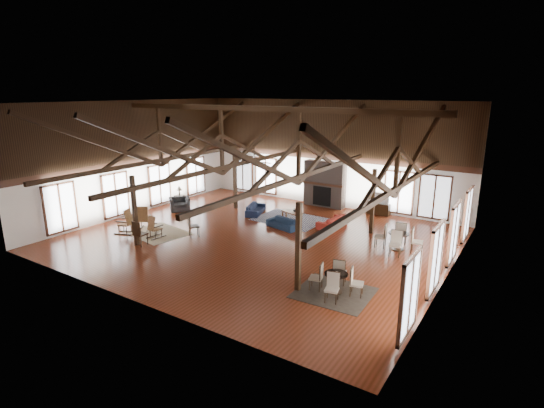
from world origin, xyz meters
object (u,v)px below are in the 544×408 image
Objects in this scene: sofa_navy_front at (282,223)px; cafe_table_far at (398,238)px; sofa_navy_left at (256,209)px; coffee_table at (292,213)px; sofa_orange at (332,221)px; armchair at (180,204)px; cafe_table_near at (336,279)px; tv_console at (379,209)px.

cafe_table_far reaches higher than sofa_navy_front.
sofa_navy_left is 0.89× the size of cafe_table_far.
coffee_table is 6.07m from cafe_table_far.
sofa_navy_front is 0.83× the size of cafe_table_far.
cafe_table_far is at bearing 77.50° from sofa_orange.
cafe_table_near reaches higher than armchair.
armchair reaches higher than tv_console.
cafe_table_near reaches higher than sofa_navy_front.
coffee_table is (-0.33, 1.50, 0.13)m from sofa_navy_front.
cafe_table_near is at bearing 34.12° from sofa_orange.
cafe_table_far is (5.92, -1.34, 0.15)m from coffee_table.
sofa_orange is 8.63m from armchair.
cafe_table_far is at bearing 83.63° from cafe_table_near.
coffee_table is 6.45m from armchair.
sofa_navy_left is 2.22m from coffee_table.
sofa_navy_front is 2.89m from sofa_navy_left.
tv_console is (9.60, 5.28, -0.05)m from armchair.
coffee_table is at bearing -80.95° from sofa_orange.
coffee_table is at bearing -105.58° from sofa_navy_left.
coffee_table is at bearing 115.22° from sofa_navy_front.
cafe_table_near reaches higher than sofa_navy_left.
sofa_orange is at bearing 159.42° from cafe_table_far.
armchair is 10.96m from tv_console.
sofa_orange is 1.66× the size of armchair.
cafe_table_far is at bearing -48.12° from armchair.
sofa_orange reaches higher than sofa_navy_front.
sofa_navy_front is at bearing -178.38° from cafe_table_far.
sofa_navy_left is 6.66m from tv_console.
tv_console is (3.44, 3.38, -0.06)m from coffee_table.
sofa_orange is at bearing -37.79° from armchair.
tv_console is (-1.93, 9.73, -0.17)m from cafe_table_near.
cafe_table_far is 5.34m from tv_console.
sofa_orange is 2.25m from coffee_table.
sofa_navy_left is (-2.55, 1.37, 0.02)m from sofa_navy_front.
tv_console is at bearing -21.94° from armchair.
armchair is 0.54× the size of cafe_table_far.
cafe_table_near is at bearing -31.78° from coffee_table.
sofa_orange is 1.48× the size of coffee_table.
cafe_table_near is 9.92m from tv_console.
tv_console is (5.65, 3.52, 0.04)m from sofa_navy_left.
sofa_orange is 0.90× the size of cafe_table_far.
sofa_navy_left is 1.45× the size of coffee_table.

